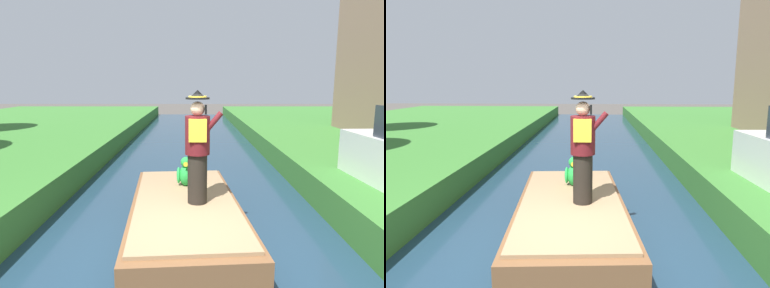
% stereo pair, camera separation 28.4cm
% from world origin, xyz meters
% --- Properties ---
extents(ground_plane, '(80.00, 80.00, 0.00)m').
position_xyz_m(ground_plane, '(0.00, 0.00, 0.00)').
color(ground_plane, '#4C4742').
extents(canal_water, '(5.28, 48.00, 0.10)m').
position_xyz_m(canal_water, '(0.00, 0.00, 0.05)').
color(canal_water, '#1E384C').
rests_on(canal_water, ground).
extents(boat, '(2.11, 4.32, 0.61)m').
position_xyz_m(boat, '(0.00, 1.12, 0.40)').
color(boat, brown).
rests_on(boat, canal_water).
extents(person_pirate, '(0.61, 0.42, 1.85)m').
position_xyz_m(person_pirate, '(0.21, 0.97, 1.64)').
color(person_pirate, black).
rests_on(person_pirate, boat).
extents(parrot_plush, '(0.36, 0.34, 0.57)m').
position_xyz_m(parrot_plush, '(-0.00, 1.94, 0.95)').
color(parrot_plush, green).
rests_on(parrot_plush, boat).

